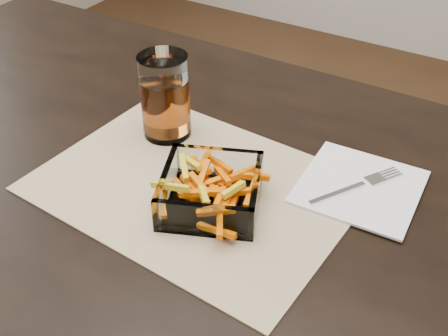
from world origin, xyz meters
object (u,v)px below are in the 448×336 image
(dining_table, at_px, (183,234))
(tumbler, at_px, (165,99))
(fork, at_px, (359,185))
(glass_bowl, at_px, (211,192))

(dining_table, height_order, tumbler, tumbler)
(tumbler, xyz_separation_m, fork, (0.33, 0.03, -0.06))
(glass_bowl, height_order, fork, glass_bowl)
(dining_table, bearing_deg, glass_bowl, -5.21)
(glass_bowl, relative_size, fork, 1.20)
(glass_bowl, bearing_deg, fork, 40.79)
(tumbler, relative_size, fork, 0.95)
(tumbler, height_order, fork, tumbler)
(tumbler, bearing_deg, fork, 4.79)
(dining_table, bearing_deg, tumbler, 133.11)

